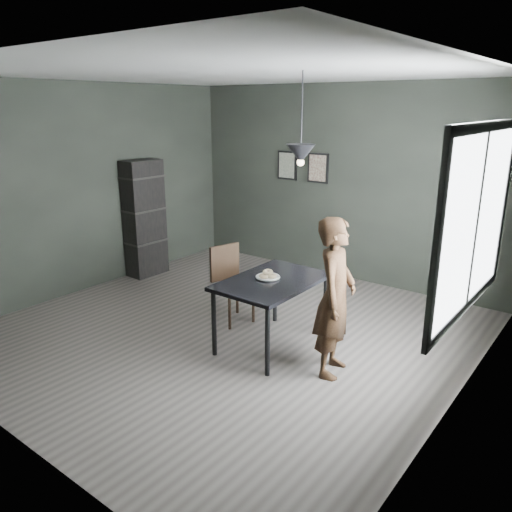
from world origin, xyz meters
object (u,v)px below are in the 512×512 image
Objects in this scene: woman at (335,298)px; shelf_unit at (144,218)px; pendant_lamp at (301,154)px; white_plate at (268,278)px; wood_chair at (229,278)px; cafe_table at (272,287)px.

shelf_unit reaches higher than woman.
woman is 1.78× the size of pendant_lamp.
woman reaches higher than white_plate.
shelf_unit is (-2.11, 0.52, 0.35)m from wood_chair.
white_plate is at bearing 170.12° from cafe_table.
shelf_unit is (-2.86, 0.77, 0.11)m from white_plate.
woman is at bearing -19.39° from pendant_lamp.
white_plate is 0.25× the size of wood_chair.
woman reaches higher than wood_chair.
shelf_unit is at bearing 165.05° from cafe_table.
white_plate is at bearing 68.74° from woman.
pendant_lamp is (3.17, -0.68, 1.18)m from shelf_unit.
pendant_lamp is at bearing 21.80° from cafe_table.
wood_chair reaches higher than cafe_table.
white_plate is 0.82m from wood_chair.
woman is (0.85, -0.10, 0.01)m from white_plate.
cafe_table is 1.32× the size of wood_chair.
woman is 1.66m from wood_chair.
woman is (0.79, -0.09, 0.10)m from cafe_table.
white_plate is at bearing -2.37° from wood_chair.
cafe_table is 1.39× the size of pendant_lamp.
white_plate is 0.13× the size of shelf_unit.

